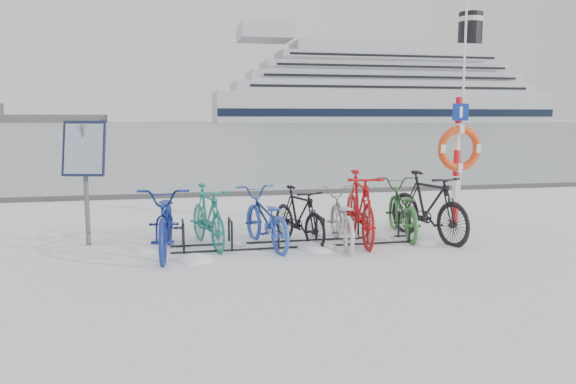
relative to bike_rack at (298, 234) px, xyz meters
The scene contains 16 objects.
ground 0.18m from the bike_rack, ahead, with size 900.00×900.00×0.00m, color white.
ice_sheet 155.00m from the bike_rack, 90.00° to the left, with size 400.00×298.00×0.02m, color #929CA5.
quay_edge 5.90m from the bike_rack, 90.00° to the left, with size 400.00×0.25×0.10m, color #3F3F42.
bike_rack is the anchor object (origin of this frame).
info_board 3.56m from the bike_rack, 168.52° to the left, with size 0.70×0.39×1.97m.
lifebuoy_station 3.49m from the bike_rack, 13.61° to the left, with size 0.83×0.23×4.33m.
cruise_ferry 239.06m from the bike_rack, 68.41° to the left, with size 145.22×27.37×47.72m.
bike_0 2.07m from the bike_rack, behind, with size 0.71×2.04×1.07m, color navy.
bike_1 1.46m from the bike_rack, behind, with size 0.47×1.68×1.01m, color #1D7263.
bike_2 0.60m from the bike_rack, behind, with size 0.64×1.83×0.96m, color #2948B0.
bike_3 0.33m from the bike_rack, 72.64° to the left, with size 0.45×1.59×0.95m, color black.
bike_4 0.73m from the bike_rack, 14.43° to the right, with size 0.63×1.82×0.95m, color silver.
bike_5 1.11m from the bike_rack, ahead, with size 0.56×1.99×1.19m, color #A11011.
bike_6 1.96m from the bike_rack, 10.56° to the left, with size 0.66×1.91×1.00m, color #306D33.
bike_7 2.26m from the bike_rack, ahead, with size 0.55×1.94×1.17m, color black.
snow_drifts 0.25m from the bike_rack, 69.67° to the right, with size 4.81×1.70×0.22m.
Camera 1 is at (-1.97, -8.54, 2.01)m, focal length 35.00 mm.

